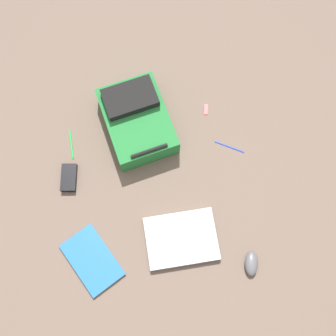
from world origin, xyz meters
TOP-DOWN VIEW (x-y plane):
  - ground_plane at (0.00, 0.00)m, footprint 3.45×3.45m
  - backpack at (0.10, -0.29)m, footprint 0.38×0.45m
  - laptop at (-0.06, 0.29)m, footprint 0.33×0.26m
  - book_blue at (0.35, 0.34)m, footprint 0.29×0.33m
  - computer_mouse at (-0.35, 0.43)m, footprint 0.07×0.12m
  - power_brick at (0.44, -0.04)m, footprint 0.08×0.14m
  - pen_black at (0.43, -0.21)m, footprint 0.02×0.15m
  - pen_blue at (-0.33, -0.13)m, footprint 0.14×0.07m
  - usb_stick at (-0.25, -0.34)m, footprint 0.03×0.06m

SIDE VIEW (x-z plane):
  - ground_plane at x=0.00m, z-range 0.00..0.00m
  - pen_blue at x=-0.33m, z-range 0.00..0.01m
  - usb_stick at x=-0.25m, z-range 0.00..0.01m
  - pen_black at x=0.43m, z-range 0.00..0.01m
  - book_blue at x=0.35m, z-range 0.00..0.02m
  - power_brick at x=0.44m, z-range 0.00..0.03m
  - laptop at x=-0.06m, z-range 0.00..0.03m
  - computer_mouse at x=-0.35m, z-range 0.00..0.04m
  - backpack at x=0.10m, z-range -0.01..0.15m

